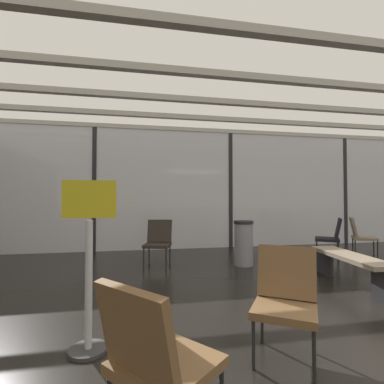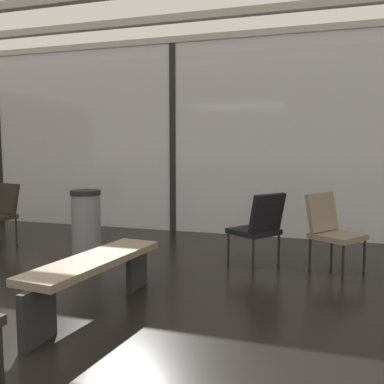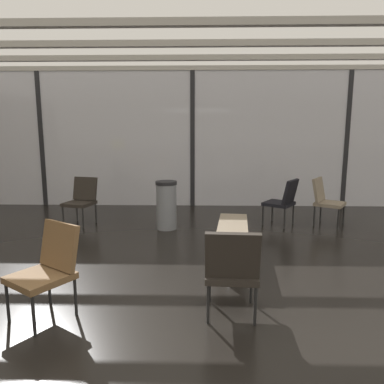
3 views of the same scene
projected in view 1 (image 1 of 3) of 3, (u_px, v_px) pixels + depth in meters
The scene contains 14 objects.
glass_curtain_wall at pixel (230, 190), 7.56m from camera, with size 14.00×0.08×3.06m, color silver.
window_mullion_0 at pixel (94, 189), 6.91m from camera, with size 0.10×0.12×3.06m, color black.
window_mullion_1 at pixel (230, 190), 7.56m from camera, with size 0.10×0.12×3.06m, color black.
window_mullion_2 at pixel (344, 191), 8.21m from camera, with size 0.10×0.12×3.06m, color black.
ceiling_slats at pixel (298, 81), 4.36m from camera, with size 13.72×6.72×0.10m.
parked_airplane at pixel (197, 185), 14.00m from camera, with size 10.84×4.01×4.01m.
lounge_chair_0 at pixel (285, 294), 2.31m from camera, with size 0.69×0.70×0.87m.
lounge_chair_1 at pixel (154, 354), 1.42m from camera, with size 0.71×0.71×0.87m.
lounge_chair_2 at pixel (158, 240), 5.45m from camera, with size 0.60×0.64×0.87m.
lounge_chair_3 at pixel (332, 235), 6.10m from camera, with size 0.71×0.70×0.87m.
lounge_chair_4 at pixel (360, 234), 6.35m from camera, with size 0.70×0.69×0.87m.
waiting_bench at pixel (350, 262), 4.09m from camera, with size 0.56×1.69×0.47m.
trash_bin at pixel (244, 243), 5.43m from camera, with size 0.38×0.38×0.86m.
info_sign at pixel (89, 270), 2.37m from camera, with size 0.44×0.32×1.44m.
Camera 1 is at (-2.42, -2.03, 1.28)m, focal length 26.22 mm.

